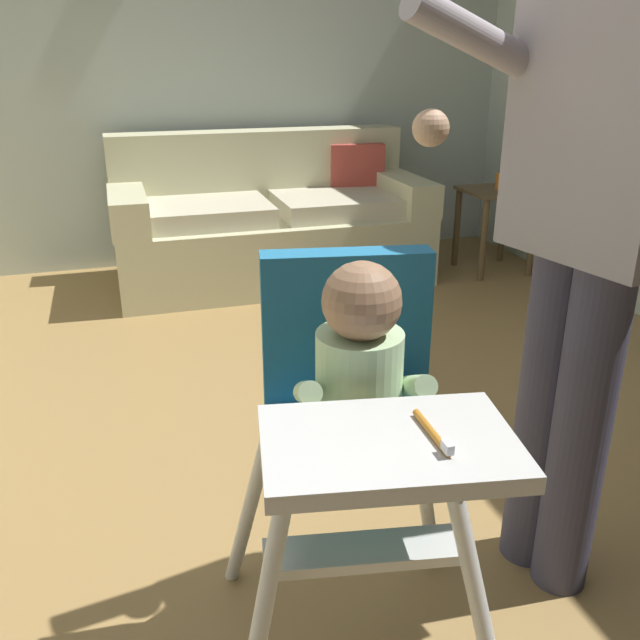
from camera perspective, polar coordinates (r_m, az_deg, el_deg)
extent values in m
cube|color=#9B7845|center=(2.41, -2.44, -13.07)|extent=(5.89, 6.73, 0.10)
cube|color=#B2BFB3|center=(4.54, -11.71, 21.33)|extent=(5.09, 0.06, 2.65)
cube|color=beige|center=(4.19, -4.04, 6.08)|extent=(1.83, 0.84, 0.40)
cube|color=beige|center=(4.41, -5.20, 12.57)|extent=(1.83, 0.22, 0.46)
cube|color=beige|center=(4.02, -15.83, 9.07)|extent=(0.20, 0.84, 0.20)
cube|color=beige|center=(4.37, 6.62, 10.70)|extent=(0.20, 0.84, 0.20)
cube|color=beige|center=(4.01, -9.43, 8.91)|extent=(0.70, 0.60, 0.11)
cube|color=beige|center=(4.18, 1.27, 9.71)|extent=(0.70, 0.60, 0.11)
cube|color=#B24238|center=(4.46, 3.10, 12.34)|extent=(0.35, 0.15, 0.34)
cylinder|color=silver|center=(1.49, 13.47, -23.59)|extent=(0.15, 0.19, 0.56)
cylinder|color=silver|center=(1.75, -5.81, -15.01)|extent=(0.15, 0.19, 0.56)
cylinder|color=silver|center=(1.81, 8.71, -13.92)|extent=(0.19, 0.15, 0.56)
cube|color=teal|center=(1.42, 3.01, -9.95)|extent=(0.42, 0.42, 0.05)
cube|color=teal|center=(1.46, 2.17, -0.50)|extent=(0.37, 0.13, 0.33)
cube|color=silver|center=(1.09, 5.77, -10.46)|extent=(0.44, 0.33, 0.03)
cube|color=silver|center=(1.45, 3.61, -18.78)|extent=(0.41, 0.17, 0.02)
cylinder|color=#BADDA6|center=(1.33, 3.27, -5.45)|extent=(0.20, 0.20, 0.22)
sphere|color=#997051|center=(1.25, 3.52, 1.58)|extent=(0.15, 0.15, 0.15)
cylinder|color=#BADDA6|center=(1.28, -1.07, -6.09)|extent=(0.07, 0.15, 0.10)
cylinder|color=#BADDA6|center=(1.32, 8.11, -5.52)|extent=(0.07, 0.15, 0.10)
cylinder|color=#C67A23|center=(1.09, 9.32, -9.22)|extent=(0.02, 0.13, 0.01)
cube|color=white|center=(1.04, 10.63, -10.41)|extent=(0.01, 0.02, 0.02)
cylinder|color=#403E54|center=(1.87, 18.20, -7.49)|extent=(0.14, 0.14, 0.88)
cylinder|color=#403E54|center=(1.81, 20.93, -9.01)|extent=(0.14, 0.14, 0.88)
cube|color=#9C9297|center=(1.62, 22.85, 14.90)|extent=(0.28, 0.43, 0.58)
cylinder|color=#9C9297|center=(1.62, 14.40, 21.24)|extent=(0.48, 0.17, 0.23)
sphere|color=tan|center=(1.53, 9.25, 15.59)|extent=(0.08, 0.08, 0.08)
sphere|color=orange|center=(2.87, -0.61, -4.08)|extent=(0.15, 0.15, 0.15)
cube|color=brown|center=(4.41, 14.65, 10.40)|extent=(0.40, 0.40, 0.02)
cylinder|color=brown|center=(4.24, 13.51, 6.45)|extent=(0.04, 0.04, 0.50)
cylinder|color=brown|center=(4.42, 17.36, 6.67)|extent=(0.04, 0.04, 0.50)
cylinder|color=brown|center=(4.53, 11.38, 7.57)|extent=(0.04, 0.04, 0.50)
cylinder|color=brown|center=(4.70, 15.08, 7.75)|extent=(0.04, 0.04, 0.50)
cylinder|color=orange|center=(4.41, 14.90, 11.17)|extent=(0.07, 0.07, 0.10)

